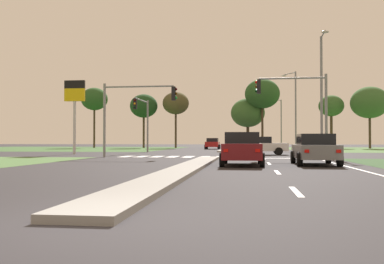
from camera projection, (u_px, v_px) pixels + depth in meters
The scene contains 37 objects.
ground_plane at pixel (218, 155), 35.59m from camera, with size 200.00×200.00×0.00m, color #282628.
grass_verge_far_left at pixel (58, 149), 63.15m from camera, with size 35.00×35.00×0.01m, color #385B2D.
median_island_near at pixel (186, 169), 16.75m from camera, with size 1.20×22.00×0.14m, color gray.
median_island_far at pixel (230, 148), 60.38m from camera, with size 1.20×36.00×0.14m, color gray.
lane_dash_near at pixel (296, 192), 9.69m from camera, with size 0.14×2.00×0.01m, color silver.
lane_dash_second at pixel (277, 172), 15.64m from camera, with size 0.14×2.00×0.01m, color silver.
lane_dash_third at pixel (269, 164), 21.59m from camera, with size 0.14×2.00×0.01m, color silver.
lane_dash_fourth at pixel (264, 159), 27.54m from camera, with size 0.14×2.00×0.01m, color silver.
lane_dash_fifth at pixel (261, 155), 33.49m from camera, with size 0.14×2.00×0.01m, color silver.
edge_line_right at pixel (360, 170), 16.87m from camera, with size 0.14×24.00×0.01m, color silver.
stop_bar_near at pixel (268, 158), 28.16m from camera, with size 6.40×0.50×0.01m, color silver.
crosswalk_bar_near at pixel (126, 156), 31.25m from camera, with size 0.70×2.80×0.01m, color silver.
crosswalk_bar_second at pixel (142, 157), 31.11m from camera, with size 0.70×2.80×0.01m, color silver.
crosswalk_bar_third at pixel (157, 157), 30.96m from camera, with size 0.70×2.80×0.01m, color silver.
crosswalk_bar_fourth at pixel (173, 157), 30.81m from camera, with size 0.70×2.80×0.01m, color silver.
crosswalk_bar_fifth at pixel (188, 157), 30.67m from camera, with size 0.70×2.80×0.01m, color silver.
crosswalk_bar_sixth at pixel (204, 157), 30.52m from camera, with size 0.70×2.80×0.01m, color silver.
crosswalk_bar_seventh at pixel (220, 157), 30.37m from camera, with size 0.70×2.80×0.01m, color silver.
crosswalk_bar_eighth at pixel (236, 157), 30.22m from camera, with size 0.70×2.80×0.01m, color silver.
car_grey_near at pixel (315, 149), 20.52m from camera, with size 1.98×4.34×1.49m.
car_red_second at pixel (213, 143), 59.10m from camera, with size 1.99×4.21×1.53m.
car_maroon_third at pixel (242, 149), 20.14m from camera, with size 1.98×4.35×1.56m.
car_white_fourth at pixel (260, 146), 35.07m from camera, with size 4.43×2.03×1.49m.
traffic_signal_near_left at pixel (132, 105), 29.84m from camera, with size 5.31×0.32×5.21m.
traffic_signal_far_left at pixel (143, 115), 41.23m from camera, with size 0.32×5.23×5.27m.
traffic_signal_near_right at pixel (300, 100), 28.37m from camera, with size 4.75×0.32×5.60m.
street_lamp_second at pixel (322, 88), 33.71m from camera, with size 0.56×2.43×9.51m.
street_lamp_third at pixel (295, 106), 52.02m from camera, with size 1.62×2.15×9.61m.
street_lamp_fourth at pixel (280, 120), 73.63m from camera, with size 2.03×1.31×8.28m.
fuel_price_totem at pixel (75, 100), 36.74m from camera, with size 1.80×0.24×6.38m.
treeline_near at pixel (94, 99), 70.62m from camera, with size 4.40×4.40×9.96m.
treeline_second at pixel (144, 106), 68.91m from camera, with size 4.47×4.47×8.69m.
treeline_third at pixel (176, 103), 68.59m from camera, with size 4.25×4.25×9.03m.
treeline_fourth at pixel (248, 113), 66.74m from camera, with size 5.30×5.30×7.79m.
treeline_fifth at pixel (262, 94), 64.57m from camera, with size 5.28×5.28×10.54m.
treeline_sixth at pixel (370, 103), 63.38m from camera, with size 5.56×5.56×9.22m.
treeline_seventh at pixel (331, 106), 65.58m from camera, with size 3.83×3.83×8.17m.
Camera 1 is at (2.39, -5.61, 1.17)m, focal length 39.86 mm.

